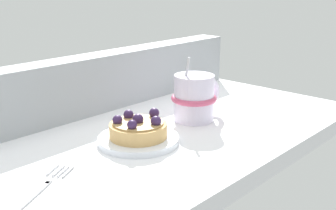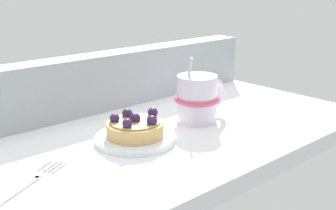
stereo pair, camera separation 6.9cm
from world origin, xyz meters
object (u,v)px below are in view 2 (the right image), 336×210
(raspberry_tart, at_px, (135,127))
(coffee_mug, at_px, (198,98))
(dessert_fork, at_px, (26,185))
(dessert_plate, at_px, (135,139))

(raspberry_tart, relative_size, coffee_mug, 0.77)
(coffee_mug, xyz_separation_m, dessert_fork, (-0.36, -0.04, -0.04))
(dessert_fork, bearing_deg, coffee_mug, 5.71)
(coffee_mug, bearing_deg, dessert_fork, -174.29)
(dessert_plate, distance_m, raspberry_tart, 0.02)
(dessert_plate, relative_size, raspberry_tart, 1.41)
(dessert_plate, xyz_separation_m, raspberry_tart, (0.00, 0.00, 0.02))
(coffee_mug, bearing_deg, raspberry_tart, -177.51)
(raspberry_tart, xyz_separation_m, coffee_mug, (0.16, 0.01, 0.02))
(raspberry_tart, bearing_deg, dessert_plate, -150.96)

